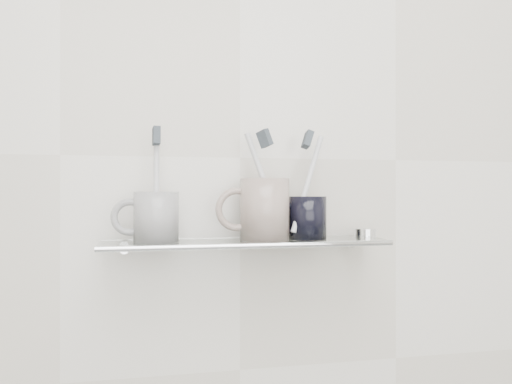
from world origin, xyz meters
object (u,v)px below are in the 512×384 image
object	(u,v)px
shelf_glass	(246,243)
mug_center	(265,209)
mug_right	(308,218)
mug_left	(156,217)

from	to	relation	value
shelf_glass	mug_center	world-z (taller)	mug_center
shelf_glass	mug_center	size ratio (longest dim) A/B	4.58
shelf_glass	mug_center	distance (m)	0.07
shelf_glass	mug_right	bearing A→B (deg)	2.50
mug_left	mug_right	size ratio (longest dim) A/B	1.11
mug_left	mug_right	xyz separation A→B (m)	(0.27, 0.00, -0.00)
shelf_glass	mug_right	world-z (taller)	mug_right
mug_center	mug_left	bearing A→B (deg)	-161.73
shelf_glass	mug_center	bearing A→B (deg)	8.26
shelf_glass	mug_right	xyz separation A→B (m)	(0.11, 0.00, 0.04)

